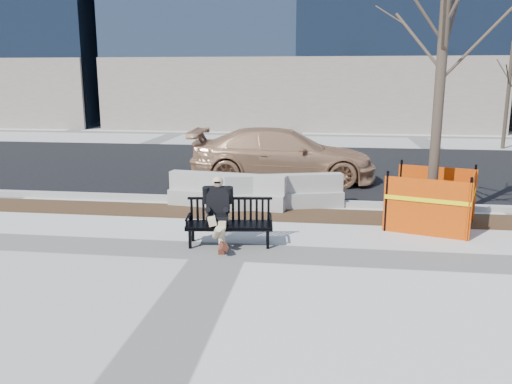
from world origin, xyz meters
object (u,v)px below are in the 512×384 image
tree_fence (429,226)px  sedan (282,181)px  jersey_barrier_right (284,207)px  seated_man (218,244)px  bench (230,245)px  jersey_barrier_left (227,207)px

tree_fence → sedan: (-3.37, 4.20, 0.00)m
sedan → jersey_barrier_right: size_ratio=1.92×
seated_man → tree_fence: bearing=16.3°
jersey_barrier_right → sedan: bearing=79.8°
bench → jersey_barrier_left: (-0.57, 2.77, 0.00)m
tree_fence → jersey_barrier_left: 4.50m
bench → sedan: bearing=78.5°
jersey_barrier_left → bench: bearing=-70.5°
tree_fence → sedan: bearing=128.7°
bench → sedan: (0.44, 5.97, 0.00)m
seated_man → jersey_barrier_right: (0.95, 2.86, 0.00)m
seated_man → jersey_barrier_left: bearing=90.2°
sedan → jersey_barrier_right: (0.30, -3.09, 0.00)m
bench → seated_man: bearing=168.5°
tree_fence → jersey_barrier_right: size_ratio=2.19×
tree_fence → sedan: tree_fence is taller
seated_man → jersey_barrier_right: size_ratio=0.46×
tree_fence → seated_man: bearing=-156.5°
bench → jersey_barrier_left: bench is taller
jersey_barrier_right → bench: bearing=-120.2°
bench → sedan: size_ratio=0.30×
jersey_barrier_left → jersey_barrier_right: 1.31m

